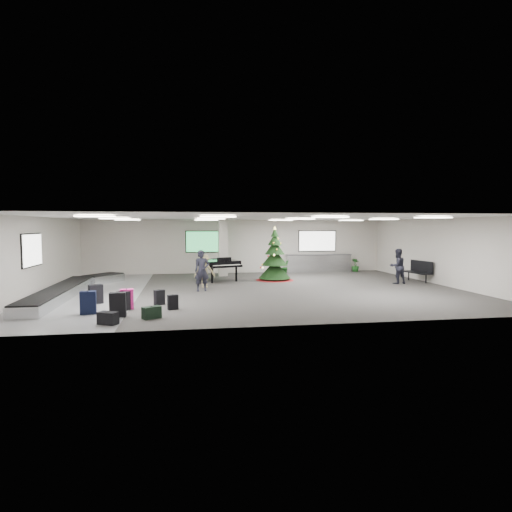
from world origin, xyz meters
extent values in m
plane|color=#3D3A37|center=(0.00, 0.00, 0.00)|extent=(18.00, 18.00, 0.00)
cube|color=beige|center=(0.00, 7.00, 1.60)|extent=(18.00, 0.02, 3.20)
cube|color=beige|center=(0.00, -7.00, 1.60)|extent=(18.00, 0.02, 3.20)
cube|color=beige|center=(-9.00, 0.00, 1.60)|extent=(0.02, 14.00, 3.20)
cube|color=beige|center=(9.00, 0.00, 1.60)|extent=(0.02, 14.00, 3.20)
cube|color=silver|center=(0.00, 0.00, 3.20)|extent=(18.00, 14.00, 0.02)
cube|color=gray|center=(-7.00, 0.00, 0.00)|extent=(4.00, 14.00, 0.01)
cube|color=#B9B3A9|center=(-1.00, 5.60, 1.60)|extent=(0.50, 0.50, 3.20)
cube|color=green|center=(-2.00, 6.95, 1.90)|extent=(2.20, 0.08, 1.30)
cube|color=white|center=(5.00, 6.95, 1.90)|extent=(2.40, 0.08, 1.30)
cube|color=white|center=(-8.95, -1.00, 1.90)|extent=(0.08, 2.10, 1.30)
cube|color=white|center=(-6.00, -4.00, 3.14)|extent=(1.20, 0.60, 0.04)
cube|color=white|center=(-6.00, 0.00, 3.14)|extent=(1.20, 0.60, 0.04)
cube|color=white|center=(-6.00, 4.00, 3.14)|extent=(1.20, 0.60, 0.04)
cube|color=white|center=(-2.00, -4.00, 3.14)|extent=(1.20, 0.60, 0.04)
cube|color=white|center=(-2.00, 0.00, 3.14)|extent=(1.20, 0.60, 0.04)
cube|color=white|center=(-2.00, 4.00, 3.14)|extent=(1.20, 0.60, 0.04)
cube|color=white|center=(2.00, -4.00, 3.14)|extent=(1.20, 0.60, 0.04)
cube|color=white|center=(2.00, 0.00, 3.14)|extent=(1.20, 0.60, 0.04)
cube|color=white|center=(2.00, 4.00, 3.14)|extent=(1.20, 0.60, 0.04)
cube|color=white|center=(6.00, -4.00, 3.14)|extent=(1.20, 0.60, 0.04)
cube|color=white|center=(6.00, 0.00, 3.14)|extent=(1.20, 0.60, 0.04)
cube|color=white|center=(6.00, 4.00, 3.14)|extent=(1.20, 0.60, 0.04)
cube|color=silver|center=(-8.00, -1.00, 0.19)|extent=(1.00, 8.00, 0.38)
cube|color=black|center=(-8.00, -1.00, 0.40)|extent=(0.95, 7.90, 0.05)
cube|color=silver|center=(-7.20, 3.60, 0.19)|extent=(1.97, 2.21, 0.38)
cube|color=black|center=(-7.20, 3.60, 0.40)|extent=(1.87, 2.10, 0.05)
cube|color=silver|center=(5.00, 6.65, 0.53)|extent=(4.00, 0.60, 1.05)
cube|color=#323235|center=(5.00, 6.65, 1.06)|extent=(4.05, 0.65, 0.04)
cube|color=black|center=(-5.20, -4.99, 0.38)|extent=(0.50, 0.29, 0.76)
cube|color=black|center=(-5.20, -4.99, 0.77)|extent=(0.04, 0.16, 0.02)
cube|color=black|center=(-5.18, -3.88, 0.32)|extent=(0.46, 0.37, 0.64)
cube|color=black|center=(-5.18, -3.88, 0.65)|extent=(0.08, 0.13, 0.02)
cube|color=#FF2196|center=(-5.09, -3.77, 0.34)|extent=(0.47, 0.31, 0.69)
cube|color=black|center=(-5.09, -3.77, 0.70)|extent=(0.05, 0.15, 0.02)
cube|color=black|center=(-4.05, -3.12, 0.27)|extent=(0.41, 0.36, 0.54)
cube|color=black|center=(-4.05, -3.12, 0.55)|extent=(0.09, 0.11, 0.02)
cube|color=black|center=(-6.20, -4.42, 0.37)|extent=(0.51, 0.33, 0.74)
cube|color=black|center=(-6.20, -4.42, 0.75)|extent=(0.05, 0.17, 0.02)
cube|color=black|center=(-4.15, -5.40, 0.18)|extent=(0.61, 0.52, 0.37)
cube|color=black|center=(-4.15, -5.40, 0.38)|extent=(0.11, 0.16, 0.02)
cube|color=black|center=(-3.55, -4.07, 0.25)|extent=(0.38, 0.27, 0.50)
cube|color=black|center=(-3.55, -4.07, 0.51)|extent=(0.05, 0.11, 0.02)
cube|color=black|center=(-6.34, -2.53, 0.35)|extent=(0.55, 0.47, 0.70)
cube|color=black|center=(-6.34, -2.53, 0.71)|extent=(0.11, 0.16, 0.02)
cube|color=black|center=(-5.32, -6.01, 0.18)|extent=(0.63, 0.53, 0.36)
cube|color=black|center=(-5.32, -6.01, 0.37)|extent=(0.11, 0.18, 0.02)
cone|color=maroon|center=(1.49, 3.10, 0.06)|extent=(1.99, 1.99, 0.13)
cylinder|color=#3F2819|center=(1.49, 3.10, 0.26)|extent=(0.13, 0.13, 0.52)
cone|color=black|center=(1.49, 3.10, 0.58)|extent=(1.67, 1.67, 0.94)
cone|color=black|center=(1.49, 3.10, 1.20)|extent=(1.36, 1.36, 0.84)
cone|color=black|center=(1.49, 3.10, 1.73)|extent=(1.05, 1.05, 0.73)
cone|color=black|center=(1.49, 3.10, 2.14)|extent=(0.73, 0.73, 0.63)
cone|color=black|center=(1.49, 3.10, 2.51)|extent=(0.42, 0.42, 0.47)
cone|color=#FFE566|center=(1.49, 3.10, 2.74)|extent=(0.17, 0.17, 0.19)
cube|color=black|center=(-1.44, 3.45, 0.91)|extent=(2.27, 2.40, 0.31)
cube|color=black|center=(-1.09, 2.45, 0.82)|extent=(1.63, 0.84, 0.11)
cube|color=white|center=(-1.08, 2.42, 0.89)|extent=(1.42, 0.62, 0.02)
cube|color=black|center=(-1.19, 2.71, 1.13)|extent=(0.75, 0.29, 0.24)
cylinder|color=black|center=(-1.82, 2.50, 0.38)|extent=(0.11, 0.11, 0.76)
cylinder|color=black|center=(-0.56, 2.93, 0.38)|extent=(0.11, 0.11, 0.76)
cylinder|color=black|center=(-1.70, 4.19, 0.38)|extent=(0.11, 0.11, 0.76)
cube|color=black|center=(8.50, 1.29, 0.47)|extent=(0.78, 1.74, 0.07)
cylinder|color=black|center=(8.50, 0.62, 0.22)|extent=(0.07, 0.07, 0.45)
cylinder|color=black|center=(8.50, 1.97, 0.22)|extent=(0.07, 0.07, 0.45)
cube|color=black|center=(8.76, 1.29, 0.78)|extent=(0.28, 1.67, 0.56)
imported|color=black|center=(-2.41, -0.11, 0.90)|extent=(0.72, 0.55, 1.79)
imported|color=#837751|center=(-2.25, 0.99, 0.76)|extent=(1.03, 0.65, 1.52)
imported|color=black|center=(7.12, 0.73, 0.86)|extent=(0.92, 0.77, 1.72)
imported|color=#123B16|center=(2.77, 6.09, 0.40)|extent=(0.53, 0.47, 0.80)
imported|color=#123B16|center=(7.29, 6.37, 0.41)|extent=(0.64, 0.64, 0.82)
camera|label=1|loc=(-3.11, -18.65, 2.82)|focal=30.00mm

